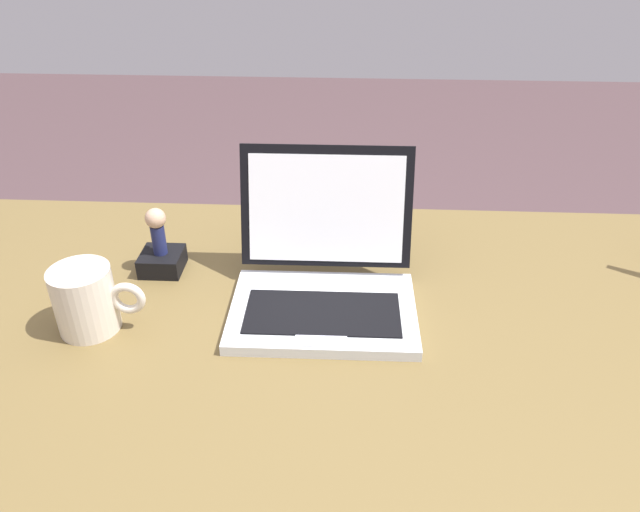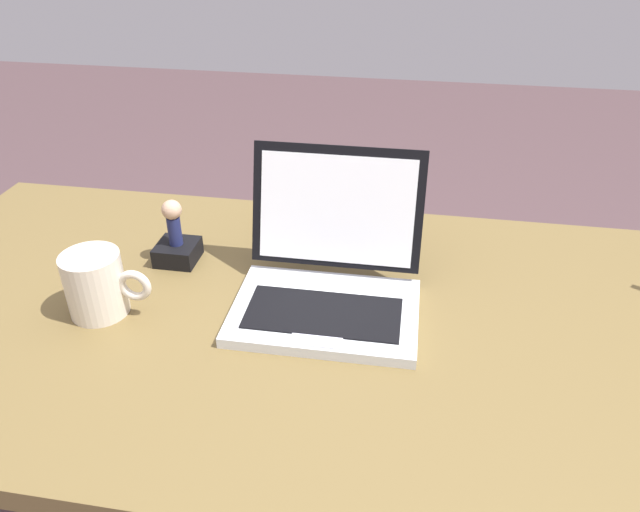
{
  "view_description": "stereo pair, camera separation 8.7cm",
  "coord_description": "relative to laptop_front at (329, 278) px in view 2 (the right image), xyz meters",
  "views": [
    {
      "loc": [
        -0.01,
        -0.77,
        1.3
      ],
      "look_at": [
        -0.04,
        -0.03,
        0.84
      ],
      "focal_mm": 33.98,
      "sensor_mm": 36.0,
      "label": 1
    },
    {
      "loc": [
        0.08,
        -0.76,
        1.3
      ],
      "look_at": [
        -0.04,
        -0.03,
        0.84
      ],
      "focal_mm": 33.98,
      "sensor_mm": 36.0,
      "label": 2
    }
  ],
  "objects": [
    {
      "name": "desk",
      "position": [
        0.04,
        -0.04,
        -0.11
      ],
      "size": [
        1.64,
        0.77,
        0.71
      ],
      "color": "brown",
      "rests_on": "ground"
    },
    {
      "name": "laptop_front",
      "position": [
        0.0,
        0.0,
        0.0
      ],
      "size": [
        0.29,
        0.27,
        0.23
      ],
      "color": "silver",
      "rests_on": "desk"
    },
    {
      "name": "figurine_stand",
      "position": [
        -0.29,
        0.08,
        -0.03
      ],
      "size": [
        0.07,
        0.07,
        0.03
      ],
      "primitive_type": "cube",
      "color": "black",
      "rests_on": "desk"
    },
    {
      "name": "figurine",
      "position": [
        -0.29,
        0.08,
        0.04
      ],
      "size": [
        0.04,
        0.04,
        0.09
      ],
      "color": "navy",
      "rests_on": "figurine_stand"
    },
    {
      "name": "coffee_mug",
      "position": [
        -0.36,
        -0.08,
        0.0
      ],
      "size": [
        0.14,
        0.09,
        0.1
      ],
      "color": "beige",
      "rests_on": "desk"
    }
  ]
}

